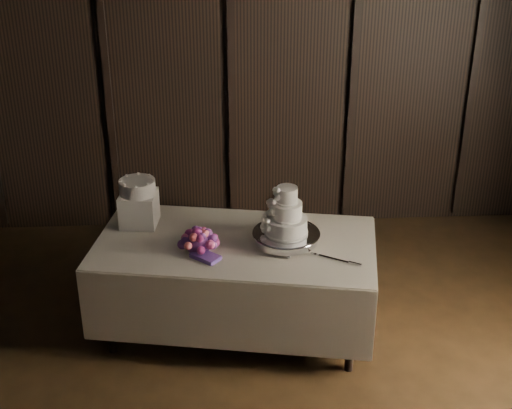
# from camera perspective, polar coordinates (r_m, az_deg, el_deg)

# --- Properties ---
(room) EXTENTS (6.08, 7.08, 3.08)m
(room) POSITION_cam_1_polar(r_m,az_deg,el_deg) (3.23, -0.55, -6.21)
(room) COLOR black
(room) RESTS_ON ground
(display_table) EXTENTS (2.14, 1.38, 0.76)m
(display_table) POSITION_cam_1_polar(r_m,az_deg,el_deg) (5.27, -1.64, -6.25)
(display_table) COLOR beige
(display_table) RESTS_ON ground
(cake_stand) EXTENTS (0.60, 0.60, 0.09)m
(cake_stand) POSITION_cam_1_polar(r_m,az_deg,el_deg) (5.04, 2.42, -2.73)
(cake_stand) COLOR silver
(cake_stand) RESTS_ON display_table
(wedding_cake) EXTENTS (0.33, 0.29, 0.35)m
(wedding_cake) POSITION_cam_1_polar(r_m,az_deg,el_deg) (4.94, 2.18, -0.94)
(wedding_cake) COLOR white
(wedding_cake) RESTS_ON cake_stand
(bouquet) EXTENTS (0.51, 0.52, 0.20)m
(bouquet) POSITION_cam_1_polar(r_m,az_deg,el_deg) (4.96, -4.65, -2.94)
(bouquet) COLOR #E6518F
(bouquet) RESTS_ON display_table
(box_pedestal) EXTENTS (0.29, 0.29, 0.25)m
(box_pedestal) POSITION_cam_1_polar(r_m,az_deg,el_deg) (5.35, -9.34, -0.34)
(box_pedestal) COLOR white
(box_pedestal) RESTS_ON display_table
(small_cake) EXTENTS (0.32, 0.32, 0.11)m
(small_cake) POSITION_cam_1_polar(r_m,az_deg,el_deg) (5.27, -9.47, 1.40)
(small_cake) COLOR white
(small_cake) RESTS_ON box_pedestal
(cake_knife) EXTENTS (0.33, 0.21, 0.01)m
(cake_knife) POSITION_cam_1_polar(r_m,az_deg,el_deg) (4.90, 5.90, -4.26)
(cake_knife) COLOR silver
(cake_knife) RESTS_ON display_table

